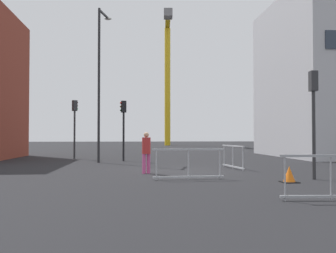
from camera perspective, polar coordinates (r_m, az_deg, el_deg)
The scene contains 11 objects.
ground at distance 16.23m, azimuth 2.19°, elevation -6.80°, with size 160.00×160.00×0.00m, color black.
construction_crane at distance 59.03m, azimuth -0.09°, elevation 10.03°, with size 2.40×18.64×19.26m.
streetlamp_tall at distance 21.66m, azimuth -10.44°, elevation 8.03°, with size 0.69×1.68×8.79m.
traffic_light_crosswalk at distance 24.94m, azimuth -14.20°, elevation 1.07°, with size 0.38×0.36×3.84m.
traffic_light_corner at distance 22.32m, azimuth -6.89°, elevation 0.97°, with size 0.39×0.31×3.62m.
traffic_light_median at distance 13.86m, azimuth 21.53°, elevation 2.93°, with size 0.26×0.38×3.78m.
pedestrian_walking at distance 14.90m, azimuth -3.37°, elevation -3.56°, with size 0.34×0.34×1.66m.
safety_barrier_left_run at distance 17.33m, azimuth 9.98°, elevation -4.57°, with size 0.37×2.43×1.08m.
safety_barrier_front at distance 9.51m, azimuth 23.84°, elevation -7.09°, with size 2.41×0.24×1.08m.
safety_barrier_right_run at distance 12.86m, azimuth 3.18°, elevation -5.69°, with size 2.49×0.19×1.08m.
traffic_cone_striped at distance 12.73m, azimuth 18.21°, elevation -7.12°, with size 0.52×0.52×0.53m.
Camera 1 is at (-2.14, -16.01, 1.52)m, focal length 39.50 mm.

